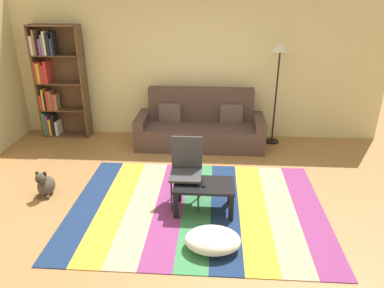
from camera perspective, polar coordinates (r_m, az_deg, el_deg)
ground_plane at (r=4.86m, az=-0.95°, el=-9.49°), size 14.00×14.00×0.00m
back_wall at (r=6.75m, az=0.80°, el=12.41°), size 6.80×0.10×2.70m
rug at (r=4.78m, az=0.78°, el=-10.03°), size 3.27×2.43×0.01m
couch at (r=6.51m, az=1.29°, el=2.71°), size 2.26×0.80×1.00m
bookshelf at (r=7.21m, az=-20.88°, el=9.13°), size 0.90×0.28×2.07m
coffee_table at (r=4.57m, az=1.93°, el=-7.11°), size 0.76×0.46×0.38m
pouf at (r=4.06m, az=3.29°, el=-14.94°), size 0.61×0.47×0.22m
dog at (r=5.37m, az=-22.19°, el=-5.97°), size 0.22×0.35×0.40m
standing_lamp at (r=6.47m, az=13.64°, el=12.70°), size 0.32×0.32×1.80m
tv_remote at (r=4.52m, az=1.80°, el=-6.30°), size 0.06×0.15×0.02m
folding_chair at (r=4.67m, az=-0.91°, el=-3.40°), size 0.40×0.40×0.90m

